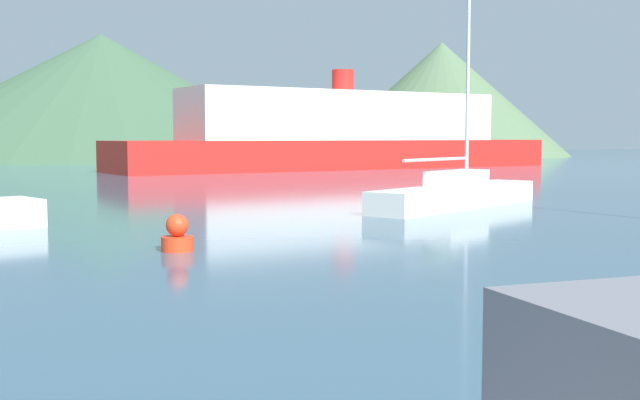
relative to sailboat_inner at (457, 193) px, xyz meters
The scene contains 5 objects.
sailboat_inner is the anchor object (origin of this frame).
ferry_distant 32.58m from the sailboat_inner, 74.97° to the left, with size 35.00×13.19×7.18m.
buoy_marker 12.55m from the sailboat_inner, 146.47° to the right, with size 0.66×0.66×0.76m.
hill_central 69.81m from the sailboat_inner, 94.38° to the left, with size 50.48×50.48×13.64m.
hill_east 72.16m from the sailboat_inner, 61.81° to the left, with size 30.53×30.53×13.67m.
Camera 1 is at (-5.57, 0.47, 2.35)m, focal length 45.00 mm.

